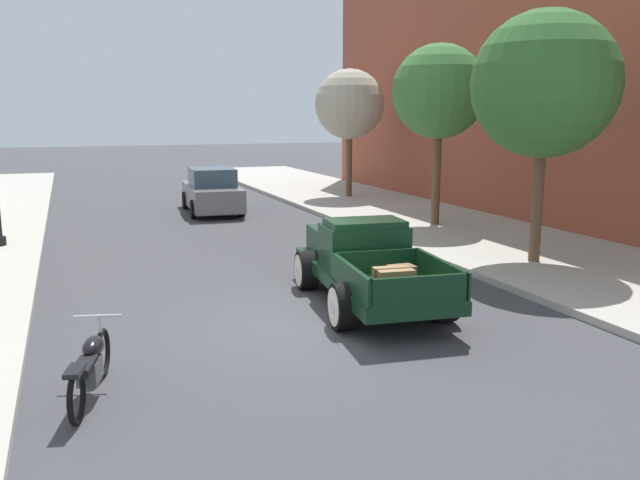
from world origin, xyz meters
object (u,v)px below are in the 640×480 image
Objects in this scene: motorcycle_parked at (90,365)px; street_tree_third at (349,105)px; hotrod_truck_dark_green at (365,262)px; street_tree_second at (439,92)px; street_tree_nearest at (545,85)px; car_background_grey at (212,192)px.

street_tree_third reaches higher than motorcycle_parked.
hotrod_truck_dark_green is at bearing 28.86° from motorcycle_parked.
motorcycle_parked is (-5.13, -2.83, -0.31)m from hotrod_truck_dark_green.
street_tree_nearest is at bearing -95.81° from street_tree_second.
street_tree_nearest is at bearing 13.50° from hotrod_truck_dark_green.
hotrod_truck_dark_green is at bearing -88.46° from car_background_grey.
street_tree_nearest is at bearing -65.04° from car_background_grey.
car_background_grey reaches higher than hotrod_truck_dark_green.
street_tree_second reaches higher than motorcycle_parked.
street_tree_second is (0.56, 5.46, 0.02)m from street_tree_nearest.
street_tree_third is at bearing 57.30° from motorcycle_parked.
car_background_grey is 0.77× the size of street_tree_nearest.
street_tree_third reaches higher than car_background_grey.
street_tree_second is at bearing -45.42° from car_background_grey.
hotrod_truck_dark_green reaches higher than motorcycle_parked.
street_tree_nearest reaches higher than motorcycle_parked.
street_tree_third is at bearing 87.24° from street_tree_second.
car_background_grey is 7.22m from street_tree_third.
motorcycle_parked is 0.39× the size of street_tree_third.
street_tree_nearest is at bearing -94.03° from street_tree_third.
motorcycle_parked is 0.36× the size of street_tree_nearest.
street_tree_nearest is (4.97, 1.19, 3.46)m from hotrod_truck_dark_green.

